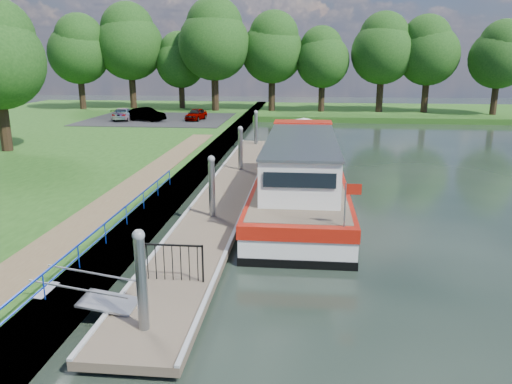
# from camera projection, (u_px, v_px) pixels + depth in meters

# --- Properties ---
(ground) EXTENTS (160.00, 160.00, 0.00)m
(ground) POSITION_uv_depth(u_px,v_px,m) (152.00, 332.00, 12.69)
(ground) COLOR black
(ground) RESTS_ON ground
(bank_edge) EXTENTS (1.10, 90.00, 0.78)m
(bank_edge) POSITION_uv_depth(u_px,v_px,m) (188.00, 178.00, 27.25)
(bank_edge) COLOR #473D2D
(bank_edge) RESTS_ON ground
(far_bank) EXTENTS (60.00, 18.00, 0.60)m
(far_bank) POSITION_uv_depth(u_px,v_px,m) (373.00, 112.00, 61.41)
(far_bank) COLOR #1F4915
(far_bank) RESTS_ON ground
(footpath) EXTENTS (1.60, 40.00, 0.05)m
(footpath) POSITION_uv_depth(u_px,v_px,m) (105.00, 207.00, 20.60)
(footpath) COLOR brown
(footpath) RESTS_ON riverbank
(carpark) EXTENTS (14.00, 12.00, 0.06)m
(carpark) POSITION_uv_depth(u_px,v_px,m) (159.00, 119.00, 50.05)
(carpark) COLOR black
(carpark) RESTS_ON riverbank
(blue_fence) EXTENTS (0.04, 18.04, 0.72)m
(blue_fence) POSITION_uv_depth(u_px,v_px,m) (92.00, 239.00, 15.50)
(blue_fence) COLOR #0C2DBF
(blue_fence) RESTS_ON riverbank
(pontoon) EXTENTS (2.50, 30.00, 0.56)m
(pontoon) POSITION_uv_depth(u_px,v_px,m) (229.00, 193.00, 25.13)
(pontoon) COLOR brown
(pontoon) RESTS_ON ground
(mooring_piles) EXTENTS (0.30, 27.30, 3.55)m
(mooring_piles) POSITION_uv_depth(u_px,v_px,m) (229.00, 171.00, 24.85)
(mooring_piles) COLOR gray
(mooring_piles) RESTS_ON ground
(gangway) EXTENTS (2.58, 1.00, 0.92)m
(gangway) POSITION_uv_depth(u_px,v_px,m) (88.00, 297.00, 13.19)
(gangway) COLOR #A5A8AD
(gangway) RESTS_ON ground
(gate_panel) EXTENTS (1.85, 0.05, 1.15)m
(gate_panel) POSITION_uv_depth(u_px,v_px,m) (172.00, 257.00, 14.51)
(gate_panel) COLOR black
(gate_panel) RESTS_ON ground
(barge) EXTENTS (4.36, 21.15, 4.78)m
(barge) POSITION_uv_depth(u_px,v_px,m) (301.00, 169.00, 26.22)
(barge) COLOR black
(barge) RESTS_ON ground
(horizon_trees) EXTENTS (54.38, 10.03, 12.87)m
(horizon_trees) POSITION_uv_depth(u_px,v_px,m) (261.00, 47.00, 57.55)
(horizon_trees) COLOR #332316
(horizon_trees) RESTS_ON ground
(car_a) EXTENTS (1.84, 3.53, 1.15)m
(car_a) POSITION_uv_depth(u_px,v_px,m) (196.00, 114.00, 48.88)
(car_a) COLOR #999999
(car_a) RESTS_ON carpark
(car_b) EXTENTS (4.09, 2.59, 1.27)m
(car_b) POSITION_uv_depth(u_px,v_px,m) (146.00, 114.00, 48.30)
(car_b) COLOR #999999
(car_b) RESTS_ON carpark
(car_c) EXTENTS (1.90, 4.13, 1.17)m
(car_c) POSITION_uv_depth(u_px,v_px,m) (124.00, 114.00, 49.07)
(car_c) COLOR #999999
(car_c) RESTS_ON carpark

